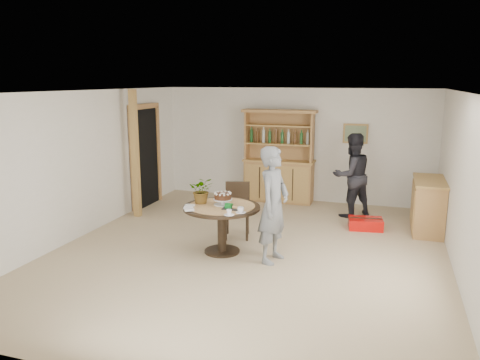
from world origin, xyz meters
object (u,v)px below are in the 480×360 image
(teen_boy, at_px, (273,205))
(red_suitcase, at_px, (365,224))
(dining_table, at_px, (222,215))
(adult_person, at_px, (352,175))
(sideboard, at_px, (428,205))
(dining_chair, at_px, (237,206))
(hutch, at_px, (279,171))

(teen_boy, relative_size, red_suitcase, 2.66)
(dining_table, bearing_deg, adult_person, 56.84)
(sideboard, distance_m, dining_chair, 3.43)
(dining_table, bearing_deg, sideboard, 34.49)
(teen_boy, bearing_deg, adult_person, -6.38)
(sideboard, bearing_deg, adult_person, 160.06)
(dining_table, distance_m, red_suitcase, 2.87)
(teen_boy, distance_m, red_suitcase, 2.48)
(sideboard, xyz_separation_m, teen_boy, (-2.29, -2.26, 0.40))
(sideboard, xyz_separation_m, red_suitcase, (-1.05, -0.25, -0.37))
(sideboard, bearing_deg, hutch, 157.79)
(sideboard, xyz_separation_m, adult_person, (-1.40, 0.51, 0.36))
(sideboard, bearing_deg, dining_table, -145.51)
(sideboard, distance_m, teen_boy, 3.24)
(hutch, bearing_deg, dining_table, -91.73)
(dining_chair, distance_m, teen_boy, 1.31)
(sideboard, distance_m, red_suitcase, 1.15)
(dining_table, bearing_deg, hutch, 88.27)
(teen_boy, xyz_separation_m, red_suitcase, (1.24, 2.01, -0.77))
(adult_person, bearing_deg, dining_chair, 8.36)
(sideboard, relative_size, dining_chair, 1.33)
(hutch, distance_m, adult_person, 1.80)
(adult_person, bearing_deg, sideboard, 122.20)
(dining_table, bearing_deg, teen_boy, -6.71)
(hutch, xyz_separation_m, dining_table, (-0.10, -3.40, -0.08))
(dining_table, height_order, teen_boy, teen_boy)
(dining_chair, relative_size, red_suitcase, 1.45)
(hutch, xyz_separation_m, sideboard, (3.04, -1.24, -0.22))
(sideboard, relative_size, teen_boy, 0.73)
(sideboard, bearing_deg, red_suitcase, -166.73)
(red_suitcase, bearing_deg, sideboard, 4.75)
(dining_chair, bearing_deg, red_suitcase, 12.12)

